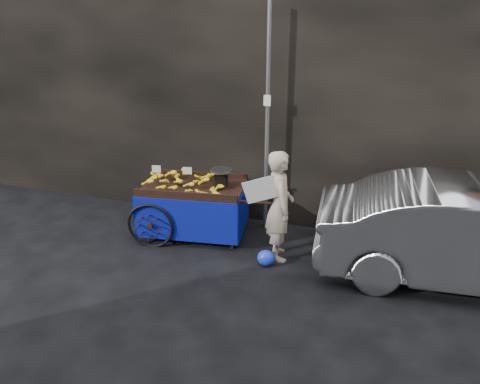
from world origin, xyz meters
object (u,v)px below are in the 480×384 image
(vendor, at_px, (280,206))
(parked_car, at_px, (475,235))
(banana_cart, at_px, (190,191))
(plastic_bag, at_px, (266,258))

(vendor, bearing_deg, parked_car, -107.97)
(vendor, bearing_deg, banana_cart, 57.13)
(plastic_bag, bearing_deg, parked_car, 10.57)
(banana_cart, height_order, vendor, vendor)
(plastic_bag, xyz_separation_m, parked_car, (3.00, 0.56, 0.62))
(vendor, xyz_separation_m, plastic_bag, (-0.11, -0.35, -0.78))
(vendor, height_order, plastic_bag, vendor)
(vendor, bearing_deg, plastic_bag, 140.66)
(vendor, distance_m, plastic_bag, 0.86)
(vendor, relative_size, parked_car, 0.40)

